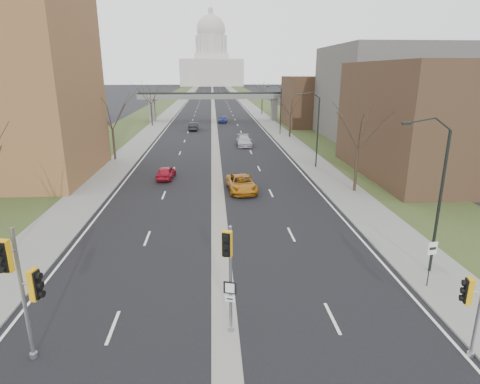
{
  "coord_description": "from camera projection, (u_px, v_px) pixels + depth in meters",
  "views": [
    {
      "loc": [
        -0.38,
        -13.76,
        11.0
      ],
      "look_at": [
        1.2,
        9.16,
        4.07
      ],
      "focal_mm": 30.0,
      "sensor_mm": 36.0,
      "label": 1
    }
  ],
  "objects": [
    {
      "name": "car_left_near",
      "position": [
        166.0,
        172.0,
        42.62
      ],
      "size": [
        1.99,
        4.2,
        1.39
      ],
      "primitive_type": "imported",
      "rotation": [
        0.0,
        0.0,
        3.05
      ],
      "color": "maroon",
      "rests_on": "ground"
    },
    {
      "name": "tree_left_c",
      "position": [
        150.0,
        91.0,
        82.23
      ],
      "size": [
        7.65,
        7.65,
        9.99
      ],
      "color": "#382B21",
      "rests_on": "sidewalk_left"
    },
    {
      "name": "car_right_far",
      "position": [
        223.0,
        119.0,
        89.34
      ],
      "size": [
        2.39,
        4.66,
        1.52
      ],
      "primitive_type": "imported",
      "rotation": [
        0.0,
        0.0,
        -0.14
      ],
      "color": "navy",
      "rests_on": "ground"
    },
    {
      "name": "grass_verge_right",
      "position": [
        258.0,
        100.0,
        160.79
      ],
      "size": [
        8.0,
        600.0,
        0.1
      ],
      "primitive_type": "cube",
      "color": "#2C3B1B",
      "rests_on": "ground"
    },
    {
      "name": "streetlight_near",
      "position": [
        432.0,
        153.0,
        20.79
      ],
      "size": [
        2.61,
        0.2,
        8.7
      ],
      "color": "black",
      "rests_on": "sidewalk_right"
    },
    {
      "name": "signal_pole_left",
      "position": [
        21.0,
        279.0,
        14.79
      ],
      "size": [
        1.16,
        0.93,
        5.58
      ],
      "rotation": [
        0.0,
        0.0,
        -0.22
      ],
      "color": "gray",
      "rests_on": "ground"
    },
    {
      "name": "ground",
      "position": [
        226.0,
        352.0,
        16.35
      ],
      "size": [
        700.0,
        700.0,
        0.0
      ],
      "primitive_type": "plane",
      "color": "black",
      "rests_on": "ground"
    },
    {
      "name": "car_right_mid",
      "position": [
        244.0,
        141.0,
        61.39
      ],
      "size": [
        2.17,
        5.33,
        1.55
      ],
      "primitive_type": "imported",
      "rotation": [
        0.0,
        0.0,
        -0.0
      ],
      "color": "#B1AFB7",
      "rests_on": "ground"
    },
    {
      "name": "commercial_block_far",
      "position": [
        320.0,
        101.0,
        83.21
      ],
      "size": [
        14.0,
        14.0,
        10.0
      ],
      "primitive_type": "cube",
      "color": "#442E1F",
      "rests_on": "ground"
    },
    {
      "name": "tree_left_b",
      "position": [
        111.0,
        111.0,
        49.99
      ],
      "size": [
        6.75,
        6.75,
        8.81
      ],
      "color": "#382B21",
      "rests_on": "sidewalk_left"
    },
    {
      "name": "streetlight_far",
      "position": [
        276.0,
        95.0,
        70.46
      ],
      "size": [
        2.61,
        0.2,
        8.7
      ],
      "color": "black",
      "rests_on": "sidewalk_right"
    },
    {
      "name": "streetlight_mid",
      "position": [
        312.0,
        108.0,
        45.62
      ],
      "size": [
        2.61,
        0.2,
        8.7
      ],
      "color": "black",
      "rests_on": "sidewalk_right"
    },
    {
      "name": "road_surface",
      "position": [
        213.0,
        100.0,
        159.62
      ],
      "size": [
        20.0,
        600.0,
        0.01
      ],
      "primitive_type": "cube",
      "color": "black",
      "rests_on": "ground"
    },
    {
      "name": "capitol",
      "position": [
        212.0,
        61.0,
        316.63
      ],
      "size": [
        48.0,
        42.0,
        55.75
      ],
      "color": "beige",
      "rests_on": "ground"
    },
    {
      "name": "commercial_block_mid",
      "position": [
        385.0,
        94.0,
        65.69
      ],
      "size": [
        18.0,
        22.0,
        15.0
      ],
      "primitive_type": "cube",
      "color": "#5B5853",
      "rests_on": "ground"
    },
    {
      "name": "tree_right_a",
      "position": [
        360.0,
        122.0,
        36.3
      ],
      "size": [
        7.2,
        7.2,
        9.4
      ],
      "color": "#382B21",
      "rests_on": "sidewalk_right"
    },
    {
      "name": "grass_verge_left",
      "position": [
        167.0,
        100.0,
        158.43
      ],
      "size": [
        8.0,
        600.0,
        0.1
      ],
      "primitive_type": "cube",
      "color": "#2C3B1B",
      "rests_on": "ground"
    },
    {
      "name": "pedestrian_bridge",
      "position": [
        214.0,
        100.0,
        91.36
      ],
      "size": [
        34.0,
        3.0,
        6.45
      ],
      "color": "slate",
      "rests_on": "ground"
    },
    {
      "name": "speed_limit_sign",
      "position": [
        431.0,
        256.0,
        20.7
      ],
      "size": [
        0.54,
        0.13,
        2.52
      ],
      "rotation": [
        0.0,
        0.0,
        0.18
      ],
      "color": "black",
      "rests_on": "sidewalk_right"
    },
    {
      "name": "sidewalk_left",
      "position": [
        183.0,
        100.0,
        158.82
      ],
      "size": [
        4.0,
        600.0,
        0.12
      ],
      "primitive_type": "cube",
      "color": "gray",
      "rests_on": "ground"
    },
    {
      "name": "signal_pole_right",
      "position": [
        480.0,
        288.0,
        15.08
      ],
      "size": [
        0.82,
        1.06,
        4.87
      ],
      "rotation": [
        0.0,
        0.0,
        -0.29
      ],
      "color": "gray",
      "rests_on": "ground"
    },
    {
      "name": "median_strip",
      "position": [
        213.0,
        100.0,
        159.62
      ],
      "size": [
        1.2,
        600.0,
        0.02
      ],
      "primitive_type": "cube",
      "color": "gray",
      "rests_on": "ground"
    },
    {
      "name": "signal_pole_median",
      "position": [
        229.0,
        263.0,
        16.48
      ],
      "size": [
        0.68,
        0.83,
        4.95
      ],
      "rotation": [
        0.0,
        0.0,
        -0.32
      ],
      "color": "gray",
      "rests_on": "ground"
    },
    {
      "name": "commercial_block_near",
      "position": [
        440.0,
        120.0,
        42.93
      ],
      "size": [
        16.0,
        20.0,
        12.0
      ],
      "primitive_type": "cube",
      "color": "#442E1F",
      "rests_on": "ground"
    },
    {
      "name": "tree_right_b",
      "position": [
        291.0,
        103.0,
        68.05
      ],
      "size": [
        6.3,
        6.3,
        8.22
      ],
      "color": "#382B21",
      "rests_on": "sidewalk_right"
    },
    {
      "name": "car_left_far",
      "position": [
        193.0,
        126.0,
        77.74
      ],
      "size": [
        1.82,
        4.73,
        1.54
      ],
      "primitive_type": "imported",
      "rotation": [
        0.0,
        0.0,
        3.1
      ],
      "color": "black",
      "rests_on": "ground"
    },
    {
      "name": "car_right_near",
      "position": [
        241.0,
        183.0,
        38.16
      ],
      "size": [
        2.95,
        5.65,
        1.52
      ],
      "primitive_type": "imported",
      "rotation": [
        0.0,
        0.0,
        0.08
      ],
      "color": "#A76411",
      "rests_on": "ground"
    },
    {
      "name": "sidewalk_right",
      "position": [
        243.0,
        100.0,
        160.39
      ],
      "size": [
        4.0,
        600.0,
        0.12
      ],
      "primitive_type": "cube",
      "color": "gray",
      "rests_on": "ground"
    },
    {
      "name": "tree_right_c",
      "position": [
        262.0,
        87.0,
        105.91
      ],
      "size": [
        7.65,
        7.65,
        9.99
      ],
      "color": "#382B21",
      "rests_on": "sidewalk_right"
    }
  ]
}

